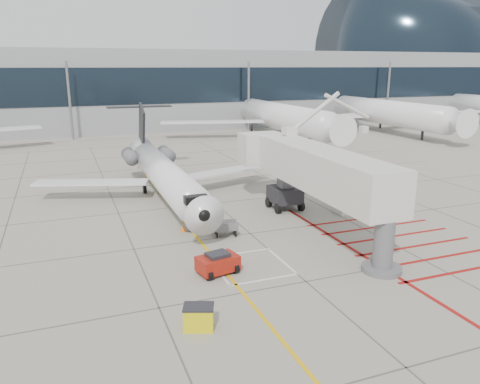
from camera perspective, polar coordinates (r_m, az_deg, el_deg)
name	(u,v)px	position (r m, az deg, el deg)	size (l,w,h in m)	color
ground_plane	(275,255)	(29.22, 4.24, -7.63)	(260.00, 260.00, 0.00)	#9B9586
regional_jet	(169,163)	(38.43, -8.62, 3.54)	(22.22, 28.02, 7.34)	white
jet_bridge	(325,179)	(32.09, 10.33, 1.55)	(9.19, 19.41, 7.76)	silver
pushback_tug	(218,262)	(26.46, -2.74, -8.57)	(2.23, 1.40, 1.30)	#9B1A0F
spill_bin	(199,317)	(21.43, -5.05, -14.96)	(1.30, 0.86, 1.12)	#D2C70B
baggage_cart	(225,228)	(32.18, -1.79, -4.43)	(1.63, 1.03, 1.03)	#59595E
ground_power_unit	(349,201)	(38.11, 13.17, -1.05)	(2.32, 1.35, 1.84)	white
cone_nose	(183,228)	(33.21, -6.94, -4.39)	(0.36, 0.36, 0.50)	orange
cone_side	(227,223)	(33.91, -1.59, -3.79)	(0.41, 0.41, 0.57)	#F9560D
terminal_building	(173,88)	(96.86, -8.22, 12.46)	(180.00, 28.00, 14.00)	gray
terminal_glass_band	(191,85)	(83.20, -6.01, 12.80)	(180.00, 0.10, 6.00)	black
terminal_dome	(416,54)	(124.75, 20.71, 15.46)	(40.00, 28.00, 28.00)	black
bg_aircraft_c	(274,99)	(77.78, 4.15, 11.29)	(36.71, 40.79, 12.24)	silver
bg_aircraft_d	(376,95)	(88.01, 16.20, 11.26)	(37.37, 41.53, 12.46)	silver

